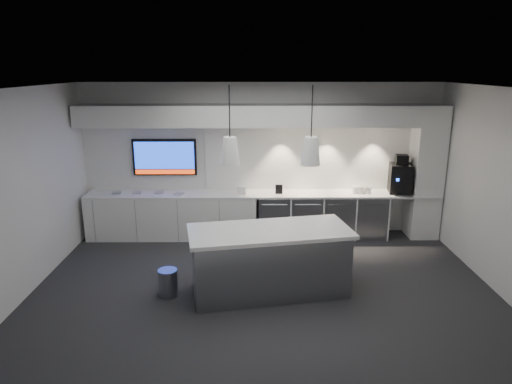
{
  "coord_description": "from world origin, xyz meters",
  "views": [
    {
      "loc": [
        -0.16,
        -6.4,
        3.28
      ],
      "look_at": [
        -0.11,
        1.1,
        1.21
      ],
      "focal_mm": 32.0,
      "sensor_mm": 36.0,
      "label": 1
    }
  ],
  "objects_px": {
    "island": "(269,261)",
    "bin": "(168,282)",
    "wall_tv": "(165,157)",
    "coffee_machine": "(400,177)"
  },
  "relations": [
    {
      "from": "wall_tv",
      "to": "coffee_machine",
      "type": "height_order",
      "value": "wall_tv"
    },
    {
      "from": "wall_tv",
      "to": "island",
      "type": "height_order",
      "value": "wall_tv"
    },
    {
      "from": "wall_tv",
      "to": "bin",
      "type": "height_order",
      "value": "wall_tv"
    },
    {
      "from": "island",
      "to": "bin",
      "type": "distance_m",
      "value": 1.53
    },
    {
      "from": "island",
      "to": "coffee_machine",
      "type": "distance_m",
      "value": 3.6
    },
    {
      "from": "island",
      "to": "bin",
      "type": "height_order",
      "value": "island"
    },
    {
      "from": "island",
      "to": "coffee_machine",
      "type": "height_order",
      "value": "coffee_machine"
    },
    {
      "from": "wall_tv",
      "to": "bin",
      "type": "relative_size",
      "value": 3.1
    },
    {
      "from": "bin",
      "to": "coffee_machine",
      "type": "relative_size",
      "value": 0.54
    },
    {
      "from": "island",
      "to": "coffee_machine",
      "type": "relative_size",
      "value": 3.34
    }
  ]
}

